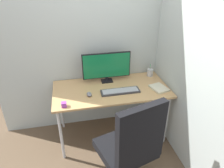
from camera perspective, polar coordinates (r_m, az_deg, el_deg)
ground_plane at (r=3.02m, az=-0.20°, el=-13.33°), size 8.00×8.00×0.00m
wall_back at (r=2.70m, az=-2.00°, el=15.28°), size 2.86×0.04×2.80m
wall_side_right at (r=2.41m, az=18.72°, el=12.19°), size 0.04×2.15×2.80m
desk at (r=2.62m, az=-0.23°, el=-2.27°), size 1.42×0.70×0.73m
office_chair at (r=2.06m, az=5.29°, el=-16.21°), size 0.63×0.62×1.09m
monitor at (r=2.68m, az=-1.48°, el=4.88°), size 0.62×0.12×0.39m
keyboard at (r=2.51m, az=2.26°, el=-1.97°), size 0.47×0.14×0.03m
mouse at (r=2.45m, az=-6.22°, el=-2.79°), size 0.06×0.09×0.04m
pen_holder at (r=2.93m, az=10.34°, el=3.12°), size 0.08×0.08×0.19m
notebook at (r=2.64m, az=12.65°, el=-1.10°), size 0.22×0.25×0.02m
desk_clamp_accessory at (r=2.30m, az=-12.94°, el=-5.49°), size 0.05×0.05×0.05m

